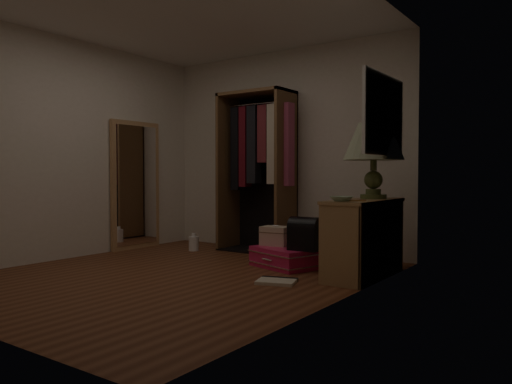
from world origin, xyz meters
TOP-DOWN VIEW (x-y plane):
  - ground at (0.00, 0.00)m, footprint 4.00×4.00m
  - room_walls at (0.08, 0.04)m, footprint 3.52×4.02m
  - console_bookshelf at (1.54, 1.05)m, footprint 0.42×1.12m
  - open_wardrobe at (-0.21, 1.77)m, footprint 1.02×0.50m
  - floor_mirror at (-1.70, 1.00)m, footprint 0.06×0.80m
  - pink_suitcase at (0.66, 1.00)m, footprint 0.82×0.69m
  - train_case at (0.48, 1.06)m, footprint 0.33×0.24m
  - black_bag at (0.92, 0.94)m, footprint 0.32×0.21m
  - table_lamp at (1.54, 1.23)m, footprint 0.69×0.69m
  - brass_tray at (1.54, 0.76)m, footprint 0.24×0.24m
  - ceramic_bowl at (1.49, 0.60)m, footprint 0.24×0.24m
  - white_jug at (-0.93, 1.29)m, footprint 0.14×0.14m
  - floor_book at (0.99, 0.30)m, footprint 0.41×0.37m

SIDE VIEW (x-z plane):
  - ground at x=0.00m, z-range 0.00..0.00m
  - floor_book at x=0.99m, z-range 0.00..0.03m
  - white_jug at x=-0.93m, z-range -0.02..0.21m
  - pink_suitcase at x=0.66m, z-range 0.00..0.21m
  - train_case at x=0.48m, z-range 0.21..0.43m
  - black_bag at x=0.92m, z-range 0.22..0.56m
  - console_bookshelf at x=1.54m, z-range 0.02..0.77m
  - brass_tray at x=1.54m, z-range 0.75..0.76m
  - ceramic_bowl at x=1.49m, z-range 0.75..0.80m
  - floor_mirror at x=-1.70m, z-range 0.00..1.70m
  - open_wardrobe at x=-0.21m, z-range 0.18..2.23m
  - table_lamp at x=1.54m, z-range 0.93..1.68m
  - room_walls at x=0.08m, z-range 0.20..2.80m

